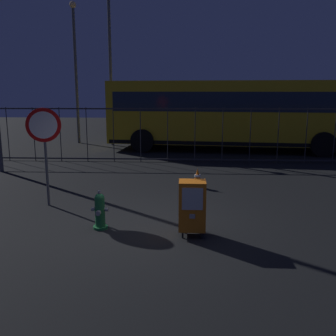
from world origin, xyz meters
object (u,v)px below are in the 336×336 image
at_px(street_light_far_left, 75,63).
at_px(bus_far, 228,107).
at_px(stop_sign, 44,136).
at_px(traffic_cone, 197,178).
at_px(street_light_near_right, 110,41).
at_px(newspaper_box_primary, 192,205).
at_px(fire_hydrant, 100,211).
at_px(bus_near, 230,111).

bearing_deg(street_light_far_left, bus_far, 20.15).
relative_size(stop_sign, traffic_cone, 4.21).
height_order(street_light_near_right, street_light_far_left, street_light_near_right).
distance_m(newspaper_box_primary, bus_far, 15.35).
distance_m(traffic_cone, bus_far, 11.87).
bearing_deg(fire_hydrant, bus_near, 70.69).
height_order(traffic_cone, street_light_near_right, street_light_near_right).
bearing_deg(bus_near, newspaper_box_primary, -93.82).
bearing_deg(street_light_near_right, bus_near, -13.21).
distance_m(newspaper_box_primary, bus_near, 10.52).
bearing_deg(traffic_cone, bus_far, 80.37).
relative_size(stop_sign, street_light_far_left, 0.33).
bearing_deg(fire_hydrant, newspaper_box_primary, -8.72).
xyz_separation_m(fire_hydrant, street_light_far_left, (-3.83, 12.05, 3.57)).
bearing_deg(stop_sign, bus_far, 68.02).
bearing_deg(stop_sign, bus_near, 59.63).
xyz_separation_m(newspaper_box_primary, bus_far, (2.16, 15.15, 1.14)).
height_order(fire_hydrant, street_light_far_left, street_light_far_left).
bearing_deg(newspaper_box_primary, bus_far, 81.90).
distance_m(bus_near, bus_far, 4.86).
relative_size(newspaper_box_primary, bus_near, 0.10).
relative_size(street_light_near_right, street_light_far_left, 1.26).
bearing_deg(bus_near, fire_hydrant, -103.39).
distance_m(fire_hydrant, newspaper_box_primary, 1.78).
bearing_deg(newspaper_box_primary, street_light_far_left, 114.38).
bearing_deg(street_light_near_right, street_light_far_left, 158.76).
bearing_deg(traffic_cone, newspaper_box_primary, -93.01).
xyz_separation_m(street_light_near_right, street_light_far_left, (-1.85, 0.72, -0.90)).
relative_size(fire_hydrant, bus_far, 0.07).
bearing_deg(bus_far, fire_hydrant, -112.54).
distance_m(fire_hydrant, traffic_cone, 3.80).
bearing_deg(newspaper_box_primary, traffic_cone, 86.99).
bearing_deg(bus_far, street_light_far_left, -167.70).
xyz_separation_m(traffic_cone, street_light_near_right, (-3.91, 8.06, 4.57)).
relative_size(newspaper_box_primary, traffic_cone, 1.92).
relative_size(fire_hydrant, stop_sign, 0.33).
relative_size(traffic_cone, street_light_near_right, 0.06).
distance_m(bus_near, street_light_far_left, 7.94).
relative_size(fire_hydrant, street_light_near_right, 0.09).
distance_m(traffic_cone, street_light_far_left, 11.13).
height_order(newspaper_box_primary, bus_near, bus_near).
bearing_deg(newspaper_box_primary, stop_sign, 152.70).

